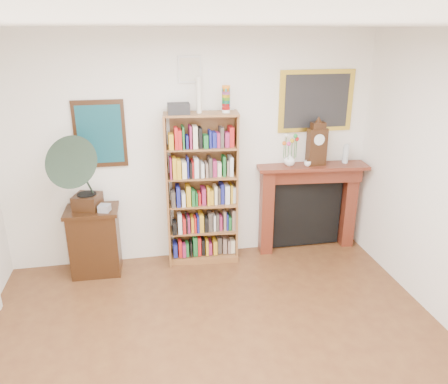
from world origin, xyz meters
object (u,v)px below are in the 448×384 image
(flower_vase, at_px, (290,160))
(bottle_right, at_px, (345,154))
(side_cabinet, at_px, (95,241))
(fireplace, at_px, (308,199))
(bottle_left, at_px, (346,154))
(mantel_clock, at_px, (317,145))
(bookshelf, at_px, (202,182))
(cd_stack, at_px, (104,208))
(gramophone, at_px, (82,170))
(teacup, at_px, (308,163))

(flower_vase, height_order, bottle_right, bottle_right)
(side_cabinet, xyz_separation_m, bottle_right, (3.16, 0.12, 0.87))
(fireplace, distance_m, bottle_left, 0.75)
(fireplace, relative_size, mantel_clock, 2.63)
(bookshelf, bearing_deg, flower_vase, 8.21)
(side_cabinet, bearing_deg, cd_stack, -31.46)
(bookshelf, distance_m, mantel_clock, 1.49)
(side_cabinet, xyz_separation_m, flower_vase, (2.42, 0.11, 0.84))
(cd_stack, xyz_separation_m, flower_vase, (2.26, 0.21, 0.39))
(mantel_clock, xyz_separation_m, flower_vase, (-0.33, 0.04, -0.18))
(bottle_left, bearing_deg, bookshelf, -179.35)
(bookshelf, distance_m, fireplace, 1.45)
(gramophone, xyz_separation_m, bottle_left, (3.19, 0.22, -0.05))
(fireplace, bearing_deg, flower_vase, -169.67)
(fireplace, relative_size, flower_vase, 9.33)
(side_cabinet, height_order, teacup, teacup)
(teacup, xyz_separation_m, bottle_left, (0.52, 0.04, 0.09))
(side_cabinet, relative_size, teacup, 9.39)
(bottle_right, bearing_deg, fireplace, 178.06)
(mantel_clock, xyz_separation_m, bottle_right, (0.41, 0.05, -0.16))
(mantel_clock, height_order, bottle_left, mantel_clock)
(teacup, distance_m, bottle_right, 0.54)
(fireplace, height_order, gramophone, gramophone)
(fireplace, bearing_deg, teacup, -124.22)
(flower_vase, bearing_deg, bookshelf, -177.55)
(gramophone, bearing_deg, flower_vase, 22.95)
(flower_vase, distance_m, bottle_left, 0.74)
(side_cabinet, relative_size, mantel_clock, 1.53)
(side_cabinet, xyz_separation_m, mantel_clock, (2.75, 0.07, 1.03))
(cd_stack, bearing_deg, bottle_right, 4.26)
(side_cabinet, distance_m, cd_stack, 0.49)
(flower_vase, bearing_deg, teacup, -18.40)
(teacup, xyz_separation_m, bottle_right, (0.53, 0.08, 0.07))
(fireplace, relative_size, gramophone, 1.53)
(teacup, height_order, bottle_right, bottle_right)
(flower_vase, xyz_separation_m, bottle_right, (0.74, 0.01, 0.02))
(flower_vase, bearing_deg, gramophone, -174.24)
(fireplace, height_order, bottle_left, bottle_left)
(bottle_left, bearing_deg, teacup, -175.07)
(cd_stack, relative_size, mantel_clock, 0.22)
(fireplace, height_order, bottle_right, bottle_right)
(mantel_clock, bearing_deg, bookshelf, 176.43)
(gramophone, relative_size, teacup, 10.54)
(side_cabinet, relative_size, cd_stack, 6.88)
(fireplace, relative_size, bottle_left, 5.92)
(fireplace, bearing_deg, gramophone, -168.90)
(bookshelf, relative_size, fireplace, 1.53)
(cd_stack, distance_m, bottle_right, 3.04)
(bottle_right, bearing_deg, side_cabinet, -177.79)
(side_cabinet, bearing_deg, flower_vase, 4.07)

